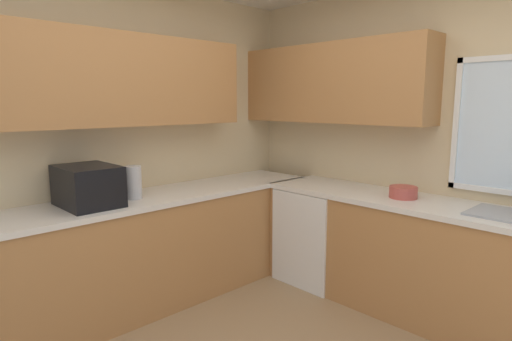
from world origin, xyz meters
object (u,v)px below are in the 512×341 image
object	(u,v)px
microwave	(88,186)
kettle	(133,182)
dishwasher	(318,234)
bowl	(403,192)

from	to	relation	value
microwave	kettle	bearing A→B (deg)	86.66
dishwasher	microwave	xyz separation A→B (m)	(-0.66, -1.84, 0.62)
dishwasher	kettle	world-z (taller)	kettle
microwave	bowl	distance (m)	2.36
bowl	kettle	bearing A→B (deg)	-133.21
dishwasher	bowl	size ratio (longest dim) A/B	4.01
dishwasher	kettle	size ratio (longest dim) A/B	3.34
microwave	kettle	size ratio (longest dim) A/B	1.88
microwave	bowl	size ratio (longest dim) A/B	2.26
microwave	kettle	xyz separation A→B (m)	(0.02, 0.34, -0.02)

